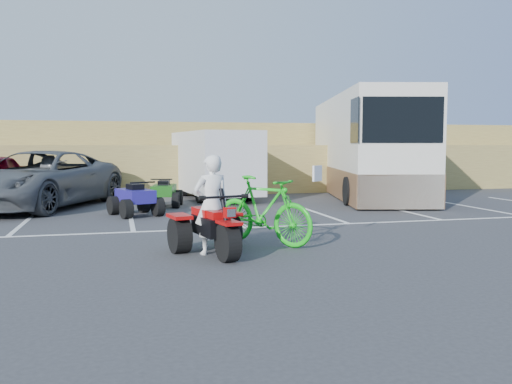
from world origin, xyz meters
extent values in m
plane|color=#343436|center=(0.00, 0.00, 0.00)|extent=(100.00, 100.00, 0.00)
cube|color=white|center=(-5.40, 5.00, 0.00)|extent=(0.12, 5.00, 0.01)
cube|color=white|center=(-2.70, 5.00, 0.00)|extent=(0.12, 5.00, 0.01)
cube|color=white|center=(0.00, 5.00, 0.00)|extent=(0.12, 5.00, 0.01)
cube|color=white|center=(2.70, 5.00, 0.00)|extent=(0.12, 5.00, 0.01)
cube|color=white|center=(5.40, 5.00, 0.00)|extent=(0.12, 5.00, 0.01)
cube|color=white|center=(8.10, 5.00, 0.00)|extent=(0.12, 5.00, 0.01)
cube|color=white|center=(0.00, 2.40, 0.00)|extent=(28.00, 0.12, 0.01)
cube|color=olive|center=(0.00, 14.00, 1.00)|extent=(40.00, 6.00, 2.00)
cube|color=olive|center=(0.00, 17.50, 2.00)|extent=(40.00, 4.00, 2.20)
imported|color=white|center=(-1.36, -0.53, 0.92)|extent=(0.75, 0.57, 1.84)
imported|color=#14BF19|center=(-0.18, 0.18, 0.70)|extent=(1.98, 2.20, 1.39)
imported|color=#4A4D51|center=(-5.46, 8.09, 0.91)|extent=(5.52, 7.25, 1.83)
cube|color=silver|center=(0.50, 9.68, 1.38)|extent=(2.67, 5.55, 2.23)
cylinder|color=black|center=(0.50, 9.68, 0.31)|extent=(2.02, 0.82, 0.63)
cube|color=silver|center=(6.57, 9.62, 1.97)|extent=(5.10, 10.97, 3.83)
cube|color=brown|center=(6.57, 9.62, 0.59)|extent=(5.15, 10.98, 1.06)
cube|color=black|center=(5.31, 4.43, 2.77)|extent=(2.38, 0.60, 1.38)
camera|label=1|loc=(-3.02, -10.32, 2.02)|focal=38.00mm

